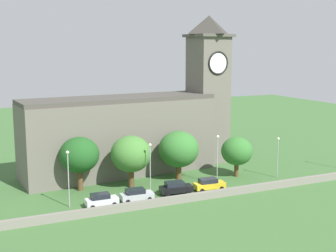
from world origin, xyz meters
The scene contains 15 objects.
ground_plane centered at (0.00, 15.00, 0.00)m, with size 200.00×200.00×0.00m, color #3D6633.
church centered at (-2.87, 16.08, 7.95)m, with size 37.88×11.71×26.68m.
quay_barrier centered at (0.00, -2.26, 0.53)m, with size 54.54×0.70×1.06m, color gray.
car_white centered at (-14.14, 0.69, 0.92)m, with size 4.36×2.08×1.83m.
car_silver centered at (-9.08, 0.95, 0.89)m, with size 4.64×2.34×1.76m.
car_black centered at (-2.84, 1.47, 0.96)m, with size 4.91×2.53×1.89m.
car_yellow centered at (2.43, 1.04, 0.94)m, with size 4.77×2.34×1.85m.
streetlamp_west_end centered at (-18.08, 2.29, 5.06)m, with size 0.44×0.44×7.67m.
streetlamp_west_mid centered at (-5.97, 3.51, 4.89)m, with size 0.44×0.44×7.37m.
streetlamp_central centered at (5.07, 3.23, 5.10)m, with size 0.44×0.44×7.75m.
streetlamp_east_mid centered at (15.93, 2.50, 4.48)m, with size 0.44×0.44×6.67m.
tree_by_tower centered at (-7.59, 7.24, 5.16)m, with size 6.12×6.12×7.95m.
tree_churchyard centered at (-15.01, 8.90, 5.37)m, with size 5.84×5.84×8.05m.
tree_riverside_east centered at (0.92, 8.36, 4.90)m, with size 6.47×6.47×7.84m.
tree_riverside_west centered at (10.25, 5.80, 4.24)m, with size 5.15×5.15×6.59m.
Camera 1 is at (-29.94, -56.00, 20.78)m, focal length 48.80 mm.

